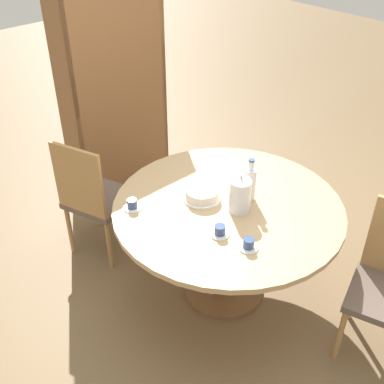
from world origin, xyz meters
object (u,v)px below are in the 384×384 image
cake_main (202,194)px  cup_c (249,245)px  coffee_pot (240,195)px  water_bottle (250,183)px  cup_a (220,231)px  bookshelf (114,89)px  chair_b (94,196)px  cup_b (132,205)px

cake_main → cup_c: (-0.13, -0.51, -0.01)m
cake_main → cup_c: size_ratio=2.14×
cup_c → coffee_pot: bearing=51.3°
water_bottle → coffee_pot: bearing=-162.8°
cup_a → cup_c: size_ratio=1.00×
cake_main → cup_a: bearing=-117.4°
bookshelf → water_bottle: bookshelf is taller
chair_b → coffee_pot: bearing=-177.3°
bookshelf → coffee_pot: bookshelf is taller
water_bottle → cup_c: water_bottle is taller
bookshelf → cup_b: size_ratio=16.62×
chair_b → coffee_pot: size_ratio=3.84×
chair_b → coffee_pot: coffee_pot is taller
bookshelf → cup_b: bearing=58.8°
chair_b → cup_a: 1.14m
cake_main → cup_b: bearing=150.9°
coffee_pot → cake_main: (-0.08, 0.24, -0.08)m
coffee_pot → water_bottle: (0.13, 0.04, 0.00)m
water_bottle → cup_b: 0.73m
cup_a → cake_main: bearing=62.6°
bookshelf → cup_a: size_ratio=16.62×
chair_b → bookshelf: 1.06m
cup_c → cup_b: bearing=109.0°
coffee_pot → cup_b: (-0.46, 0.45, -0.09)m
chair_b → cup_c: bearing=169.3°
cup_b → cup_c: size_ratio=1.00×
chair_b → cake_main: chair_b is taller
chair_b → cup_a: (0.16, -1.09, 0.26)m
chair_b → cup_b: chair_b is taller
coffee_pot → water_bottle: water_bottle is taller
coffee_pot → cup_c: size_ratio=2.23×
water_bottle → cup_b: bearing=145.3°
coffee_pot → cup_c: coffee_pot is taller
coffee_pot → cup_a: bearing=-161.6°
water_bottle → cup_a: size_ratio=2.55×
bookshelf → coffee_pot: bearing=80.2°
coffee_pot → cup_b: bearing=135.6°
water_bottle → cake_main: size_ratio=1.19×
chair_b → cup_c: size_ratio=8.58×
cup_b → cup_c: 0.76m
coffee_pot → chair_b: bearing=112.0°
chair_b → bookshelf: bearing=-64.9°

